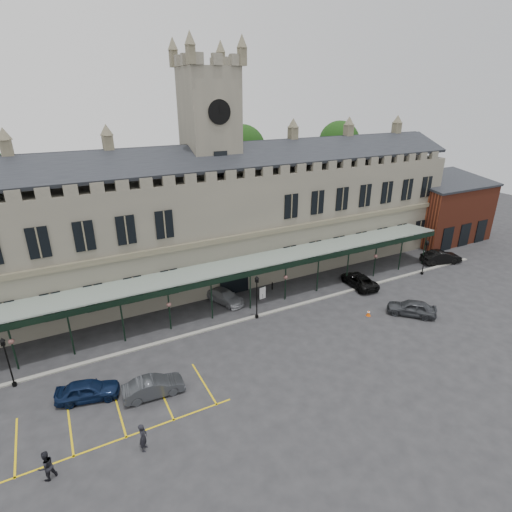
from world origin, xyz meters
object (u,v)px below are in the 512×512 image
lamp_post_right (425,254)px  car_taxi (225,296)px  lamp_post_mid (257,293)px  car_right_b (441,257)px  car_left_b (154,387)px  station_building (214,222)px  clock_tower (211,161)px  car_left_a (88,390)px  car_right_a (412,308)px  car_van (359,280)px  person_a (143,437)px  sign_board (263,293)px  traffic_cone (369,313)px  lamp_post_left (7,358)px  person_b (46,466)px

lamp_post_right → car_taxi: size_ratio=0.95×
lamp_post_mid → lamp_post_right: 21.69m
car_right_b → car_left_b: bearing=115.9°
lamp_post_right → car_left_b: (-32.92, -5.45, -1.84)m
station_building → clock_tower: 6.64m
car_left_a → car_right_b: (41.69, 4.96, 0.09)m
lamp_post_right → car_right_a: 10.49m
car_van → person_a: bearing=29.3°
sign_board → car_taxi: bearing=155.2°
car_van → lamp_post_mid: bearing=9.7°
lamp_post_right → car_left_a: lamp_post_right is taller
lamp_post_right → car_left_a: (-37.02, -3.70, -1.82)m
car_right_a → car_right_b: (13.10, 7.25, 0.05)m
car_van → station_building: bearing=-31.1°
sign_board → car_right_b: (24.06, -2.20, 0.18)m
clock_tower → sign_board: bearing=-75.0°
lamp_post_right → traffic_cone: bearing=-160.6°
car_left_a → lamp_post_left: bearing=63.3°
lamp_post_left → traffic_cone: bearing=-8.6°
traffic_cone → clock_tower: bearing=121.2°
car_left_b → car_van: size_ratio=0.86×
station_building → lamp_post_right: (21.42, -10.96, -3.93)m
traffic_cone → car_taxi: 14.11m
station_building → car_right_a: (13.00, -16.95, -5.71)m
person_b → station_building: bearing=-156.9°
station_building → traffic_cone: size_ratio=95.61×
lamp_post_mid → person_b: lamp_post_mid is taller
car_left_a → car_van: 28.77m
car_left_a → car_right_a: (28.60, -2.29, 0.04)m
car_taxi → car_van: size_ratio=0.92×
traffic_cone → car_right_b: (16.82, 5.53, 0.50)m
traffic_cone → person_a: 23.15m
person_a → person_b: (-5.10, 0.51, -0.02)m
car_van → car_right_b: (13.32, 0.15, 0.12)m
lamp_post_left → car_right_a: lamp_post_left is taller
sign_board → car_van: (10.74, -2.35, 0.05)m
lamp_post_left → car_taxi: bearing=13.4°
traffic_cone → car_right_a: car_right_a is taller
lamp_post_left → lamp_post_right: lamp_post_right is taller
car_taxi → car_van: (14.46, -3.49, 0.03)m
lamp_post_left → person_b: bearing=-78.6°
sign_board → car_left_a: 19.03m
clock_tower → traffic_cone: clock_tower is taller
lamp_post_mid → person_a: size_ratio=2.33×
station_building → car_taxi: (-1.69, -6.36, -5.81)m
clock_tower → car_left_a: clock_tower is taller
station_building → traffic_cone: station_building is taller
lamp_post_right → person_a: 36.01m
lamp_post_left → clock_tower: bearing=28.2°
lamp_post_mid → car_van: lamp_post_mid is taller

